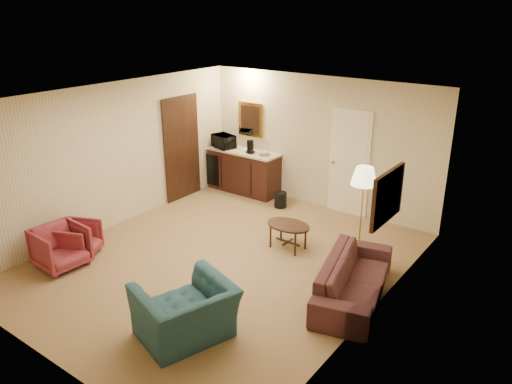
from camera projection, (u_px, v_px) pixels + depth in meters
ground at (222, 261)px, 7.98m from camera, size 6.00×6.00×0.00m
room_walls at (246, 146)px, 8.00m from camera, size 5.02×6.01×2.61m
wetbar_cabinet at (244, 171)px, 10.78m from camera, size 1.64×0.58×0.92m
sofa at (354, 272)px, 6.86m from camera, size 1.06×2.08×0.78m
teal_armchair at (185, 304)px, 5.99m from camera, size 1.01×1.26×0.96m
rose_chair_near at (77, 238)px, 8.03m from camera, size 0.77×0.79×0.63m
rose_chair_far at (60, 245)px, 7.69m from camera, size 0.70×0.74×0.73m
coffee_table at (288, 236)px, 8.32m from camera, size 0.78×0.54×0.44m
floor_lamp at (361, 213)px, 7.82m from camera, size 0.44×0.44×1.54m
waste_bin at (280, 200)px, 10.03m from camera, size 0.26×0.26×0.31m
microwave at (223, 140)px, 10.78m from camera, size 0.57×0.42×0.35m
coffee_maker at (250, 147)px, 10.39m from camera, size 0.17×0.17×0.27m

